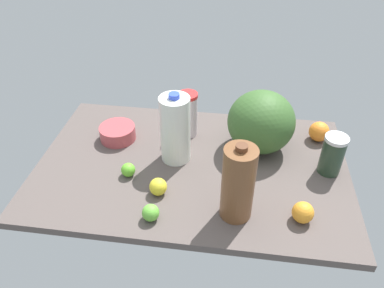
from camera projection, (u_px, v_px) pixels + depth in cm
name	position (u px, v px, depth cm)	size (l,w,h in cm)	color
countertop	(192.00, 167.00, 146.60)	(120.00, 76.00, 3.00)	#554B47
mixing_bowl	(118.00, 133.00, 157.35)	(14.94, 14.94, 6.03)	#AF464B
milk_jug	(175.00, 129.00, 140.79)	(11.50, 11.50, 29.03)	white
watermelon	(261.00, 122.00, 146.85)	(26.51, 26.51, 24.99)	#385F2A
shaker_bottle	(332.00, 155.00, 137.72)	(8.52, 8.52, 15.98)	#283D2B
chocolate_milk_jug	(238.00, 183.00, 117.42)	(10.59, 10.59, 28.79)	brown
tumbler_cup	(188.00, 114.00, 156.22)	(8.33, 8.33, 19.59)	silver
lemon_by_jug	(158.00, 187.00, 131.24)	(6.31, 6.31, 6.31)	yellow
orange_loose	(319.00, 132.00, 155.98)	(8.35, 8.35, 8.35)	orange
lime_beside_bowl	(128.00, 170.00, 139.12)	(5.29, 5.29, 5.29)	#61B82E
lime_far_back	(151.00, 213.00, 121.96)	(5.76, 5.76, 5.76)	#64B83B
orange_near_front	(303.00, 212.00, 121.15)	(7.14, 7.14, 7.14)	orange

